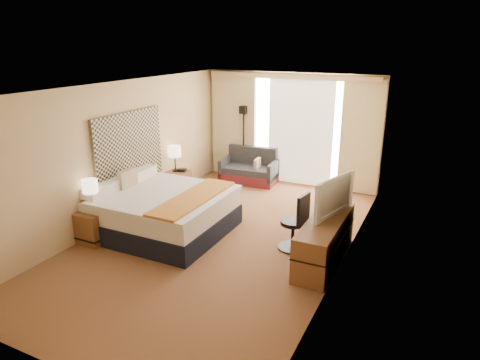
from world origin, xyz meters
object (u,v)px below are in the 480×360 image
at_px(loveseat, 249,171).
at_px(bed, 163,211).
at_px(desk_chair, 296,225).
at_px(nightstand_left, 95,226).
at_px(lamp_left, 90,187).
at_px(floor_lamp, 243,128).
at_px(lamp_right, 175,152).
at_px(nightstand_right, 178,184).
at_px(media_dresser, 325,240).
at_px(television, 329,195).

bearing_deg(loveseat, bed, -98.18).
height_order(loveseat, desk_chair, desk_chair).
xyz_separation_m(nightstand_left, lamp_left, (-0.04, 0.03, 0.70)).
relative_size(loveseat, desk_chair, 1.40).
xyz_separation_m(floor_lamp, desk_chair, (2.45, -3.13, -0.83)).
relative_size(floor_lamp, lamp_right, 3.14).
xyz_separation_m(bed, lamp_right, (-0.86, 1.68, 0.61)).
distance_m(nightstand_right, lamp_right, 0.72).
bearing_deg(media_dresser, lamp_left, -164.79).
bearing_deg(loveseat, media_dresser, -53.14).
height_order(loveseat, lamp_left, lamp_left).
bearing_deg(television, floor_lamp, 59.61).
xyz_separation_m(media_dresser, bed, (-2.89, -0.21, 0.04)).
bearing_deg(television, nightstand_right, 87.53).
bearing_deg(floor_lamp, television, -46.20).
bearing_deg(lamp_left, lamp_right, 90.28).
xyz_separation_m(nightstand_left, bed, (0.81, 0.84, 0.11)).
distance_m(bed, television, 2.94).
relative_size(nightstand_right, lamp_right, 0.96).
bearing_deg(lamp_left, desk_chair, 20.24).
distance_m(desk_chair, lamp_right, 3.53).
bearing_deg(lamp_right, media_dresser, -21.46).
bearing_deg(lamp_left, bed, 43.52).
bearing_deg(bed, floor_lamp, 91.44).
distance_m(floor_lamp, lamp_left, 4.40).
xyz_separation_m(desk_chair, television, (0.48, 0.08, 0.57)).
distance_m(media_dresser, bed, 2.90).
distance_m(bed, lamp_left, 1.31).
bearing_deg(television, bed, 114.86).
xyz_separation_m(nightstand_left, lamp_right, (-0.06, 2.53, 0.72)).
bearing_deg(nightstand_left, lamp_right, 91.28).
relative_size(media_dresser, television, 1.66).
height_order(media_dresser, lamp_left, lamp_left).
distance_m(lamp_left, lamp_right, 2.49).
relative_size(nightstand_left, bed, 0.25).
xyz_separation_m(lamp_left, lamp_right, (-0.01, 2.49, 0.02)).
bearing_deg(nightstand_left, loveseat, 76.17).
bearing_deg(media_dresser, bed, -175.88).
height_order(media_dresser, desk_chair, desk_chair).
height_order(floor_lamp, television, floor_lamp).
bearing_deg(bed, desk_chair, 9.04).
height_order(bed, television, television).
height_order(media_dresser, floor_lamp, floor_lamp).
height_order(loveseat, lamp_right, lamp_right).
relative_size(nightstand_left, desk_chair, 0.56).
relative_size(lamp_left, lamp_right, 0.95).
distance_m(nightstand_right, media_dresser, 3.97).
distance_m(loveseat, television, 3.92).
bearing_deg(floor_lamp, bed, -88.56).
height_order(desk_chair, lamp_right, lamp_right).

